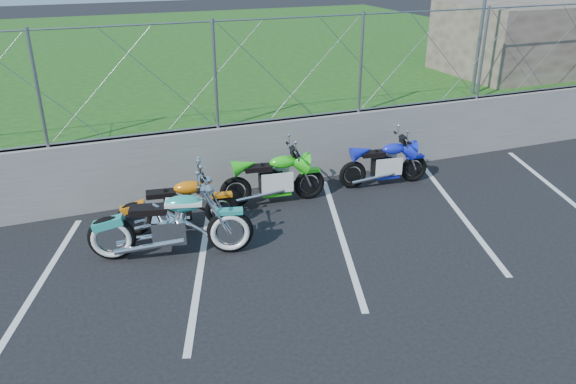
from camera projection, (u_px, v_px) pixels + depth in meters
name	position (u px, v px, depth m)	size (l,w,h in m)	color
ground	(219.00, 295.00, 7.84)	(90.00, 90.00, 0.00)	black
retaining_wall	(168.00, 167.00, 10.56)	(30.00, 0.22, 1.30)	slate
grass_field	(114.00, 67.00, 19.06)	(30.00, 20.00, 1.30)	#1B4913
stone_building	(538.00, 37.00, 15.15)	(5.00, 3.00, 1.80)	brown
chain_link_fence	(160.00, 80.00, 9.89)	(28.00, 0.03, 2.00)	gray
sign_pole	(481.00, 27.00, 12.44)	(0.08, 0.08, 3.00)	gray
parking_lines	(274.00, 246.00, 9.09)	(18.29, 4.31, 0.01)	silver
cruiser_turquoise	(173.00, 227.00, 8.64)	(2.49, 0.89, 1.26)	black
naked_orange	(180.00, 207.00, 9.46)	(2.05, 0.69, 1.02)	black
sportbike_green	(274.00, 180.00, 10.47)	(2.03, 0.72, 1.05)	black
sportbike_blue	(385.00, 165.00, 11.28)	(1.90, 0.68, 0.99)	black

